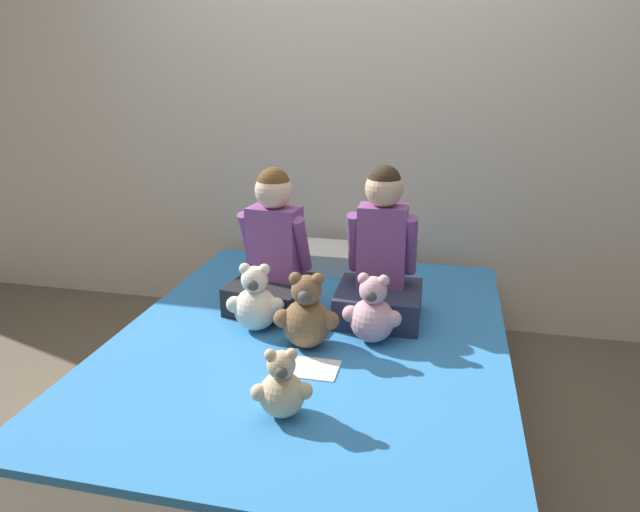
# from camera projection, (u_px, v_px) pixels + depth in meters

# --- Properties ---
(ground_plane) EXTENTS (14.00, 14.00, 0.00)m
(ground_plane) POSITION_uv_depth(u_px,v_px,m) (312.00, 418.00, 2.43)
(ground_plane) COLOR brown
(wall_behind_bed) EXTENTS (8.00, 0.06, 2.50)m
(wall_behind_bed) POSITION_uv_depth(u_px,v_px,m) (359.00, 99.00, 3.03)
(wall_behind_bed) COLOR beige
(wall_behind_bed) RESTS_ON ground_plane
(bed) EXTENTS (1.55, 1.95, 0.40)m
(bed) POSITION_uv_depth(u_px,v_px,m) (311.00, 377.00, 2.37)
(bed) COLOR #997F60
(bed) RESTS_ON ground_plane
(child_on_left) EXTENTS (0.37, 0.38, 0.62)m
(child_on_left) POSITION_uv_depth(u_px,v_px,m) (273.00, 254.00, 2.49)
(child_on_left) COLOR black
(child_on_left) RESTS_ON bed
(child_on_right) EXTENTS (0.36, 0.34, 0.65)m
(child_on_right) POSITION_uv_depth(u_px,v_px,m) (381.00, 263.00, 2.39)
(child_on_right) COLOR #282D47
(child_on_right) RESTS_ON bed
(teddy_bear_held_by_left_child) EXTENTS (0.23, 0.18, 0.28)m
(teddy_bear_held_by_left_child) POSITION_uv_depth(u_px,v_px,m) (256.00, 302.00, 2.31)
(teddy_bear_held_by_left_child) COLOR silver
(teddy_bear_held_by_left_child) RESTS_ON bed
(teddy_bear_held_by_right_child) EXTENTS (0.23, 0.18, 0.28)m
(teddy_bear_held_by_right_child) POSITION_uv_depth(u_px,v_px,m) (372.00, 313.00, 2.21)
(teddy_bear_held_by_right_child) COLOR #DBA3B2
(teddy_bear_held_by_right_child) RESTS_ON bed
(teddy_bear_between_children) EXTENTS (0.25, 0.19, 0.30)m
(teddy_bear_between_children) POSITION_uv_depth(u_px,v_px,m) (307.00, 316.00, 2.17)
(teddy_bear_between_children) COLOR brown
(teddy_bear_between_children) RESTS_ON bed
(teddy_bear_at_foot_of_bed) EXTENTS (0.19, 0.14, 0.23)m
(teddy_bear_at_foot_of_bed) POSITION_uv_depth(u_px,v_px,m) (282.00, 388.00, 1.74)
(teddy_bear_at_foot_of_bed) COLOR #D1B78E
(teddy_bear_at_foot_of_bed) RESTS_ON bed
(pillow_at_headboard) EXTENTS (0.51, 0.30, 0.11)m
(pillow_at_headboard) POSITION_uv_depth(u_px,v_px,m) (346.00, 259.00, 3.02)
(pillow_at_headboard) COLOR silver
(pillow_at_headboard) RESTS_ON bed
(sign_card) EXTENTS (0.21, 0.15, 0.00)m
(sign_card) POSITION_uv_depth(u_px,v_px,m) (309.00, 368.00, 2.04)
(sign_card) COLOR white
(sign_card) RESTS_ON bed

